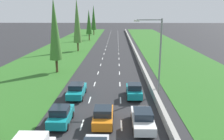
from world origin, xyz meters
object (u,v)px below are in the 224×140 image
object	(u,v)px
poplar_tree_second	(55,29)
poplar_tree_fourth	(89,22)
teal_hatchback_right_lane_third	(134,91)
poplar_tree_third	(77,21)
street_light_mast	(157,52)
teal_sedan_left_lane	(77,90)
orange_hatchback_centre_lane	(103,116)
teal_hatchback_left_lane	(61,115)
poplar_tree_fifth	(94,17)
white_sedan_right_lane	(143,119)

from	to	relation	value
poplar_tree_second	poplar_tree_fourth	distance (m)	44.21
teal_hatchback_right_lane_third	poplar_tree_third	bearing A→B (deg)	110.00
teal_hatchback_right_lane_third	street_light_mast	world-z (taller)	street_light_mast
street_light_mast	teal_sedan_left_lane	bearing A→B (deg)	-174.83
orange_hatchback_centre_lane	teal_hatchback_left_lane	bearing A→B (deg)	178.85
teal_hatchback_right_lane_third	orange_hatchback_centre_lane	xyz separation A→B (m)	(-3.19, -6.87, 0.00)
orange_hatchback_centre_lane	poplar_tree_second	xyz separation A→B (m)	(-8.67, 18.14, 6.19)
poplar_tree_second	teal_hatchback_right_lane_third	bearing A→B (deg)	-43.52
teal_hatchback_right_lane_third	poplar_tree_second	distance (m)	17.49
teal_hatchback_right_lane_third	poplar_tree_fifth	distance (m)	76.58
teal_hatchback_right_lane_third	poplar_tree_fourth	size ratio (longest dim) A/B	0.37
teal_sedan_left_lane	poplar_tree_fourth	world-z (taller)	poplar_tree_fourth
poplar_tree_second	poplar_tree_fifth	size ratio (longest dim) A/B	0.94
poplar_tree_fifth	street_light_mast	xyz separation A→B (m)	(14.66, -74.45, -2.17)
teal_hatchback_left_lane	orange_hatchback_centre_lane	bearing A→B (deg)	-1.15
white_sedan_right_lane	poplar_tree_second	xyz separation A→B (m)	(-12.07, 18.58, 6.21)
teal_sedan_left_lane	poplar_tree_third	xyz separation A→B (m)	(-5.19, 32.61, 6.77)
teal_hatchback_left_lane	street_light_mast	distance (m)	13.06
white_sedan_right_lane	street_light_mast	bearing A→B (deg)	73.52
teal_sedan_left_lane	poplar_tree_fifth	xyz separation A→B (m)	(-5.33, 75.29, 6.59)
teal_hatchback_right_lane_third	poplar_tree_second	xyz separation A→B (m)	(-11.86, 11.27, 6.19)
teal_sedan_left_lane	teal_hatchback_right_lane_third	bearing A→B (deg)	-0.47
teal_sedan_left_lane	poplar_tree_second	size ratio (longest dim) A/B	0.38
teal_hatchback_right_lane_third	poplar_tree_third	size ratio (longest dim) A/B	0.30
teal_hatchback_left_lane	teal_sedan_left_lane	xyz separation A→B (m)	(0.25, 6.85, -0.02)
white_sedan_right_lane	teal_hatchback_left_lane	bearing A→B (deg)	175.86
white_sedan_right_lane	orange_hatchback_centre_lane	size ratio (longest dim) A/B	1.15
teal_hatchback_right_lane_third	teal_sedan_left_lane	size ratio (longest dim) A/B	0.87
street_light_mast	orange_hatchback_centre_lane	bearing A→B (deg)	-126.87
orange_hatchback_centre_lane	poplar_tree_fourth	xyz separation A→B (m)	(-8.50, 62.34, 5.46)
white_sedan_right_lane	teal_hatchback_left_lane	xyz separation A→B (m)	(-7.16, 0.52, 0.02)
white_sedan_right_lane	poplar_tree_second	size ratio (longest dim) A/B	0.38
poplar_tree_third	poplar_tree_fifth	size ratio (longest dim) A/B	1.03
teal_hatchback_left_lane	poplar_tree_fourth	distance (m)	62.69
teal_hatchback_left_lane	street_light_mast	bearing A→B (deg)	38.76
orange_hatchback_centre_lane	teal_sedan_left_lane	bearing A→B (deg)	116.87
teal_hatchback_left_lane	poplar_tree_third	distance (m)	40.34
poplar_tree_second	street_light_mast	distance (m)	17.92
teal_sedan_left_lane	street_light_mast	world-z (taller)	street_light_mast
poplar_tree_second	street_light_mast	size ratio (longest dim) A/B	1.33
orange_hatchback_centre_lane	poplar_tree_fifth	xyz separation A→B (m)	(-8.84, 82.22, 6.56)
poplar_tree_fifth	teal_hatchback_right_lane_third	bearing A→B (deg)	-80.93
teal_hatchback_right_lane_third	poplar_tree_third	distance (m)	35.41
poplar_tree_fourth	poplar_tree_fifth	bearing A→B (deg)	90.98
poplar_tree_third	poplar_tree_fifth	distance (m)	42.68
poplar_tree_second	teal_sedan_left_lane	bearing A→B (deg)	-65.27
white_sedan_right_lane	poplar_tree_fifth	world-z (taller)	poplar_tree_fifth
white_sedan_right_lane	poplar_tree_fourth	world-z (taller)	poplar_tree_fourth
white_sedan_right_lane	teal_hatchback_right_lane_third	distance (m)	7.32
poplar_tree_second	poplar_tree_fourth	bearing A→B (deg)	89.77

